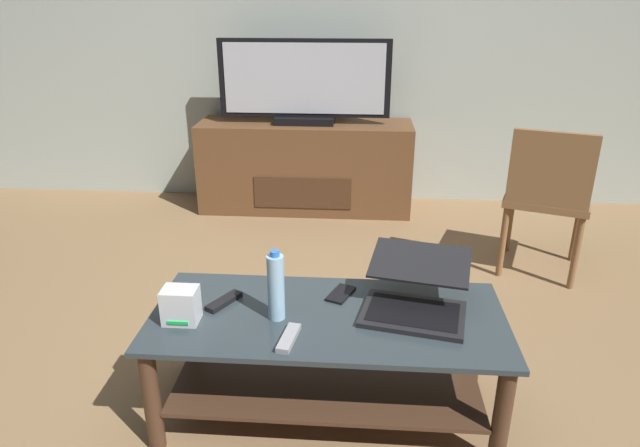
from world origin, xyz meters
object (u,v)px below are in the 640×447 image
object	(u,v)px
dining_chair	(548,193)
cell_phone	(341,294)
coffee_table	(327,346)
water_bottle_near	(276,287)
television	(304,84)
media_cabinet	(306,166)
tv_remote	(224,301)
soundbar_remote	(289,338)
router_box	(181,305)
laptop	(416,293)

from	to	relation	value
dining_chair	cell_phone	size ratio (longest dim) A/B	6.13
coffee_table	water_bottle_near	xyz separation A→B (m)	(-0.18, -0.03, 0.26)
cell_phone	television	bearing A→B (deg)	121.64
media_cabinet	tv_remote	xyz separation A→B (m)	(-0.09, -2.17, 0.12)
tv_remote	coffee_table	bearing A→B (deg)	22.83
television	soundbar_remote	xyz separation A→B (m)	(0.18, -2.37, -0.48)
dining_chair	water_bottle_near	distance (m)	1.83
media_cabinet	television	distance (m)	0.60
television	dining_chair	xyz separation A→B (m)	(1.43, -0.96, -0.43)
dining_chair	water_bottle_near	bearing A→B (deg)	-135.84
router_box	water_bottle_near	distance (m)	0.34
coffee_table	laptop	bearing A→B (deg)	12.70
cell_phone	tv_remote	distance (m)	0.44
laptop	cell_phone	xyz separation A→B (m)	(-0.28, 0.07, -0.06)
media_cabinet	laptop	size ratio (longest dim) A/B	3.25
coffee_table	router_box	size ratio (longest dim) A/B	9.96
laptop	soundbar_remote	size ratio (longest dim) A/B	2.95
coffee_table	cell_phone	bearing A→B (deg)	74.24
dining_chair	cell_phone	bearing A→B (deg)	-134.86
media_cabinet	laptop	xyz separation A→B (m)	(0.62, -2.15, 0.17)
media_cabinet	cell_phone	world-z (taller)	media_cabinet
media_cabinet	dining_chair	size ratio (longest dim) A/B	1.79
laptop	tv_remote	world-z (taller)	laptop
coffee_table	media_cabinet	bearing A→B (deg)	97.72
dining_chair	cell_phone	distance (m)	1.55
media_cabinet	tv_remote	world-z (taller)	media_cabinet
router_box	laptop	bearing A→B (deg)	10.42
coffee_table	water_bottle_near	size ratio (longest dim) A/B	4.87
coffee_table	water_bottle_near	world-z (taller)	water_bottle_near
media_cabinet	router_box	world-z (taller)	media_cabinet
water_bottle_near	cell_phone	xyz separation A→B (m)	(0.22, 0.18, -0.12)
television	water_bottle_near	size ratio (longest dim) A/B	4.54
coffee_table	laptop	world-z (taller)	laptop
water_bottle_near	tv_remote	world-z (taller)	water_bottle_near
router_box	tv_remote	bearing A→B (deg)	47.33
television	water_bottle_near	distance (m)	2.26
coffee_table	dining_chair	world-z (taller)	dining_chair
router_box	tv_remote	distance (m)	0.19
coffee_table	cell_phone	distance (m)	0.21
media_cabinet	laptop	distance (m)	2.24
dining_chair	media_cabinet	bearing A→B (deg)	145.67
coffee_table	water_bottle_near	bearing A→B (deg)	-170.07
media_cabinet	tv_remote	bearing A→B (deg)	-92.39
dining_chair	laptop	bearing A→B (deg)	-124.76
cell_phone	coffee_table	bearing A→B (deg)	-83.60
television	laptop	bearing A→B (deg)	-73.74
laptop	router_box	xyz separation A→B (m)	(-0.83, -0.15, -0.00)
tv_remote	water_bottle_near	bearing A→B (deg)	9.05
dining_chair	soundbar_remote	size ratio (longest dim) A/B	5.36
tv_remote	television	bearing A→B (deg)	117.60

